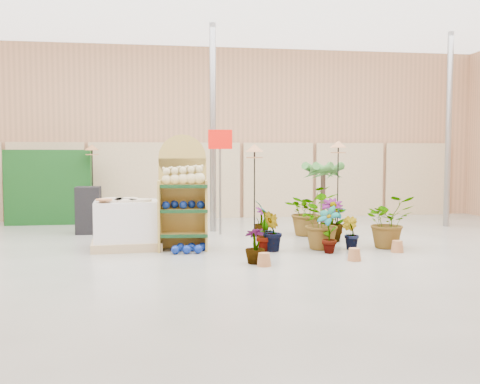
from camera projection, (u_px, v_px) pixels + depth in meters
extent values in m
cube|color=gray|center=(235.00, 266.00, 8.31)|extent=(15.00, 12.00, 0.10)
cube|color=#A67653|center=(204.00, 133.00, 14.12)|extent=(15.00, 0.10, 4.50)
cylinder|color=gray|center=(448.00, 130.00, 12.41)|extent=(0.14, 0.14, 4.50)
cylinder|color=gray|center=(213.00, 128.00, 11.60)|extent=(0.14, 0.14, 4.50)
cube|color=tan|center=(46.00, 182.00, 13.49)|extent=(1.90, 0.06, 2.00)
cube|color=tan|center=(127.00, 181.00, 13.79)|extent=(1.90, 0.06, 2.00)
cube|color=tan|center=(204.00, 181.00, 14.08)|extent=(1.90, 0.06, 2.00)
cube|color=tan|center=(278.00, 180.00, 14.37)|extent=(1.90, 0.06, 2.00)
cube|color=tan|center=(350.00, 180.00, 14.66)|extent=(1.90, 0.06, 2.00)
cube|color=tan|center=(418.00, 179.00, 14.96)|extent=(1.90, 0.06, 2.00)
cube|color=#A98E42|center=(183.00, 203.00, 9.61)|extent=(0.86, 0.16, 1.62)
cylinder|color=#A98E42|center=(182.00, 158.00, 9.55)|extent=(0.86, 0.16, 0.86)
cube|color=#A98E42|center=(184.00, 234.00, 9.40)|extent=(0.86, 0.55, 0.04)
cube|color=#0F3819|center=(184.00, 236.00, 9.16)|extent=(0.82, 0.11, 0.06)
cube|color=#A98E42|center=(183.00, 210.00, 9.37)|extent=(0.86, 0.55, 0.04)
cube|color=#0F3819|center=(184.00, 211.00, 9.13)|extent=(0.82, 0.11, 0.06)
cube|color=#A98E42|center=(183.00, 186.00, 9.34)|extent=(0.86, 0.55, 0.04)
cube|color=#0F3819|center=(184.00, 186.00, 9.10)|extent=(0.82, 0.11, 0.06)
cube|color=#A98E42|center=(160.00, 216.00, 9.32)|extent=(0.08, 0.48, 1.24)
cube|color=#A98E42|center=(207.00, 215.00, 9.44)|extent=(0.08, 0.48, 1.24)
sphere|color=beige|center=(167.00, 180.00, 9.35)|extent=(0.17, 0.17, 0.17)
sphere|color=beige|center=(167.00, 171.00, 9.34)|extent=(0.13, 0.13, 0.13)
sphere|color=beige|center=(175.00, 179.00, 9.37)|extent=(0.18, 0.18, 0.18)
sphere|color=beige|center=(175.00, 171.00, 9.36)|extent=(0.13, 0.13, 0.13)
sphere|color=beige|center=(183.00, 179.00, 9.39)|extent=(0.19, 0.19, 0.19)
sphere|color=beige|center=(183.00, 170.00, 9.38)|extent=(0.13, 0.13, 0.13)
sphere|color=beige|center=(191.00, 179.00, 9.41)|extent=(0.20, 0.20, 0.20)
sphere|color=beige|center=(191.00, 170.00, 9.40)|extent=(0.13, 0.13, 0.13)
sphere|color=beige|center=(199.00, 178.00, 9.43)|extent=(0.21, 0.21, 0.21)
sphere|color=beige|center=(199.00, 169.00, 9.42)|extent=(0.13, 0.13, 0.13)
sphere|color=navy|center=(166.00, 205.00, 9.30)|extent=(0.14, 0.14, 0.14)
sphere|color=navy|center=(174.00, 204.00, 9.43)|extent=(0.14, 0.14, 0.14)
sphere|color=navy|center=(183.00, 205.00, 9.34)|extent=(0.14, 0.14, 0.14)
sphere|color=navy|center=(192.00, 204.00, 9.48)|extent=(0.14, 0.14, 0.14)
sphere|color=navy|center=(201.00, 205.00, 9.39)|extent=(0.14, 0.14, 0.14)
sphere|color=navy|center=(175.00, 250.00, 9.02)|extent=(0.15, 0.15, 0.15)
sphere|color=navy|center=(181.00, 247.00, 9.27)|extent=(0.15, 0.15, 0.15)
sphere|color=navy|center=(187.00, 250.00, 9.05)|extent=(0.15, 0.15, 0.15)
sphere|color=navy|center=(192.00, 247.00, 9.30)|extent=(0.15, 0.15, 0.15)
sphere|color=navy|center=(198.00, 249.00, 9.08)|extent=(0.15, 0.15, 0.15)
sphere|color=navy|center=(203.00, 247.00, 9.33)|extent=(0.15, 0.15, 0.15)
cube|color=tan|center=(127.00, 244.00, 9.59)|extent=(1.28, 1.09, 0.15)
cube|color=white|center=(126.00, 221.00, 9.56)|extent=(1.17, 0.98, 0.71)
cylinder|color=#C0AF96|center=(111.00, 201.00, 9.35)|extent=(0.40, 0.40, 0.04)
cylinder|color=#C0AF96|center=(126.00, 200.00, 9.38)|extent=(0.40, 0.40, 0.04)
cylinder|color=#C0AF96|center=(140.00, 200.00, 9.42)|extent=(0.40, 0.40, 0.04)
cylinder|color=#C0AF96|center=(112.00, 199.00, 9.64)|extent=(0.40, 0.40, 0.04)
cylinder|color=#C0AF96|center=(127.00, 199.00, 9.68)|extent=(0.40, 0.40, 0.04)
cube|color=black|center=(89.00, 222.00, 11.41)|extent=(0.50, 0.50, 0.50)
cube|color=black|center=(88.00, 198.00, 11.37)|extent=(0.50, 0.50, 0.50)
cube|color=#0F4114|center=(49.00, 187.00, 12.82)|extent=(2.00, 0.30, 1.80)
cylinder|color=gray|center=(220.00, 182.00, 11.20)|extent=(0.05, 0.05, 2.20)
cube|color=red|center=(220.00, 139.00, 11.10)|extent=(0.50, 0.03, 0.40)
cylinder|color=black|center=(254.00, 203.00, 9.62)|extent=(0.02, 0.02, 1.63)
cylinder|color=#AA6C41|center=(254.00, 158.00, 9.56)|extent=(0.30, 0.30, 0.02)
cone|color=#AA6C41|center=(255.00, 148.00, 9.55)|extent=(0.34, 0.34, 0.14)
cylinder|color=black|center=(338.00, 196.00, 10.74)|extent=(0.02, 0.02, 1.72)
cylinder|color=#AA6C41|center=(338.00, 153.00, 10.68)|extent=(0.30, 0.30, 0.02)
cone|color=#AA6C41|center=(338.00, 144.00, 10.66)|extent=(0.34, 0.34, 0.14)
cylinder|color=black|center=(93.00, 190.00, 12.58)|extent=(0.02, 0.02, 1.68)
cylinder|color=#AA6C41|center=(92.00, 155.00, 12.52)|extent=(0.30, 0.30, 0.02)
cone|color=#AA6C41|center=(92.00, 147.00, 12.51)|extent=(0.34, 0.34, 0.14)
cylinder|color=#4D382C|center=(323.00, 205.00, 11.12)|extent=(0.10, 0.10, 1.28)
imported|color=#37772F|center=(264.00, 226.00, 9.28)|extent=(0.38, 0.51, 0.89)
imported|color=#37772F|center=(273.00, 231.00, 9.24)|extent=(0.38, 0.45, 0.72)
imported|color=#37772F|center=(319.00, 222.00, 9.52)|extent=(1.04, 1.11, 0.97)
imported|color=#37772F|center=(331.00, 220.00, 10.32)|extent=(0.55, 0.55, 0.84)
imported|color=#37772F|center=(336.00, 222.00, 10.43)|extent=(0.44, 0.34, 0.74)
imported|color=#37772F|center=(269.00, 229.00, 9.93)|extent=(0.35, 0.30, 0.59)
imported|color=#37772F|center=(306.00, 211.00, 11.15)|extent=(1.22, 1.21, 1.02)
imported|color=#37772F|center=(255.00, 246.00, 8.25)|extent=(0.36, 0.36, 0.56)
imported|color=#37772F|center=(329.00, 230.00, 9.11)|extent=(0.48, 0.51, 0.81)
imported|color=#37772F|center=(350.00, 233.00, 9.49)|extent=(0.38, 0.41, 0.59)
imported|color=#37772F|center=(388.00, 221.00, 9.64)|extent=(0.90, 0.79, 0.96)
imported|color=#37772F|center=(261.00, 222.00, 11.03)|extent=(0.46, 0.46, 0.60)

